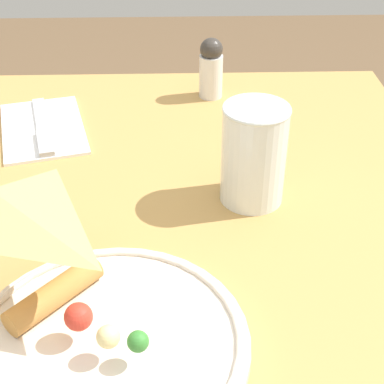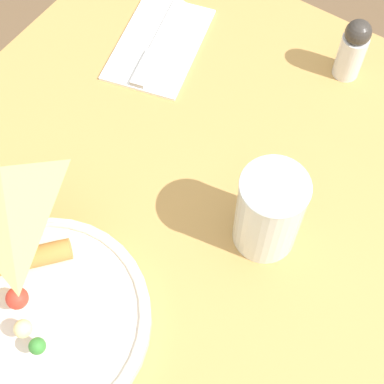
% 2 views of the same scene
% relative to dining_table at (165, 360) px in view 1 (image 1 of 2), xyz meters
% --- Properties ---
extents(dining_table, '(1.01, 0.70, 0.72)m').
position_rel_dining_table_xyz_m(dining_table, '(0.00, 0.00, 0.00)').
color(dining_table, tan).
rests_on(dining_table, ground_plane).
extents(plate_pizza, '(0.24, 0.24, 0.05)m').
position_rel_dining_table_xyz_m(plate_pizza, '(-0.09, 0.05, 0.13)').
color(plate_pizza, silver).
rests_on(plate_pizza, dining_table).
extents(milk_glass, '(0.07, 0.07, 0.12)m').
position_rel_dining_table_xyz_m(milk_glass, '(0.14, -0.10, 0.17)').
color(milk_glass, white).
rests_on(milk_glass, dining_table).
extents(napkin_folded, '(0.20, 0.15, 0.00)m').
position_rel_dining_table_xyz_m(napkin_folded, '(0.31, 0.17, 0.12)').
color(napkin_folded, white).
rests_on(napkin_folded, dining_table).
extents(butter_knife, '(0.17, 0.06, 0.01)m').
position_rel_dining_table_xyz_m(butter_knife, '(0.30, 0.17, 0.13)').
color(butter_knife, '#B2B2B7').
rests_on(butter_knife, napkin_folded).
extents(pepper_shaker, '(0.04, 0.04, 0.09)m').
position_rel_dining_table_xyz_m(pepper_shaker, '(0.41, -0.07, 0.17)').
color(pepper_shaker, silver).
rests_on(pepper_shaker, dining_table).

